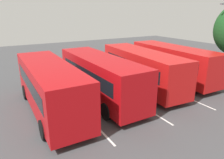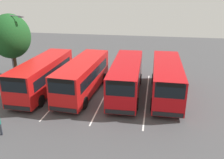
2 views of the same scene
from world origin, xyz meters
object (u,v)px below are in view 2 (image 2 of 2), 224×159
(bus_far_left, at_px, (43,75))
(street_lamp, at_px, (12,43))
(bus_far_right, at_px, (167,79))
(bus_center_right, at_px, (126,77))
(bus_center_left, at_px, (83,76))
(depot_tree, at_px, (11,37))

(bus_far_left, relative_size, street_lamp, 1.35)
(bus_far_right, bearing_deg, street_lamp, -96.05)
(bus_center_right, relative_size, bus_far_right, 1.00)
(bus_center_left, bearing_deg, street_lamp, -102.05)
(bus_far_left, relative_size, bus_center_left, 0.99)
(bus_far_left, bearing_deg, street_lamp, -119.43)
(bus_far_left, height_order, bus_center_left, same)
(bus_center_right, distance_m, depot_tree, 13.04)
(street_lamp, bearing_deg, bus_center_right, 2.84)
(bus_far_right, bearing_deg, bus_center_right, -86.04)
(bus_center_right, bearing_deg, depot_tree, -101.25)
(street_lamp, bearing_deg, bus_far_left, -19.08)
(bus_center_right, xyz_separation_m, street_lamp, (-2.05, -12.31, 2.28))
(bus_far_left, xyz_separation_m, bus_center_left, (-0.31, 3.84, 0.00))
(bus_center_left, height_order, bus_far_right, same)
(depot_tree, bearing_deg, street_lamp, 29.98)
(bus_far_right, relative_size, depot_tree, 1.33)
(bus_far_right, height_order, depot_tree, depot_tree)
(bus_center_left, relative_size, bus_center_right, 1.01)
(street_lamp, height_order, depot_tree, depot_tree)
(bus_far_left, distance_m, bus_center_left, 3.85)
(bus_center_left, bearing_deg, bus_far_left, -81.28)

